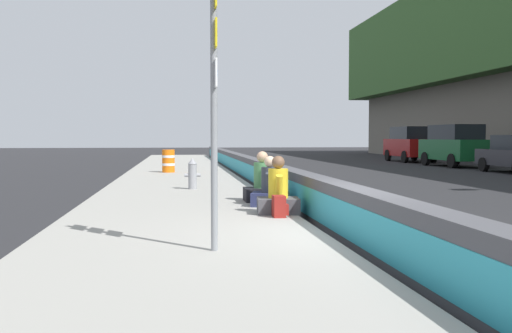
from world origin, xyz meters
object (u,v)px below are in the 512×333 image
seated_person_middle (270,190)px  seated_person_rear (262,186)px  fire_hydrant (193,173)px  parked_car_midline (455,145)px  seated_person_foreground (278,195)px  construction_barrel (168,161)px  backpack (279,207)px  route_sign_post (214,90)px  parked_car_far (410,144)px

seated_person_middle → seated_person_rear: bearing=2.0°
fire_hydrant → seated_person_rear: (-3.38, -1.52, -0.09)m
seated_person_rear → parked_car_midline: (16.80, -12.98, 0.68)m
seated_person_foreground → construction_barrel: bearing=9.7°
seated_person_middle → construction_barrel: seated_person_middle is taller
seated_person_rear → backpack: seated_person_rear is taller
seated_person_middle → seated_person_foreground: bearing=178.5°
route_sign_post → seated_person_foreground: route_sign_post is taller
fire_hydrant → route_sign_post: bearing=-179.6°
seated_person_rear → seated_person_middle: bearing=-178.0°
seated_person_rear → parked_car_midline: parked_car_midline is taller
parked_car_far → fire_hydrant: bearing=143.6°
backpack → parked_car_midline: 23.48m
fire_hydrant → construction_barrel: bearing=5.7°
construction_barrel → parked_car_midline: size_ratio=0.20×
route_sign_post → parked_car_far: (28.84, -14.50, -1.05)m
route_sign_post → construction_barrel: size_ratio=3.79×
parked_car_far → parked_car_midline: bearing=179.4°
seated_person_foreground → fire_hydrant: bearing=15.3°
backpack → seated_person_middle: bearing=-3.2°
fire_hydrant → parked_car_midline: bearing=-47.2°
seated_person_middle → parked_car_far: size_ratio=0.22×
route_sign_post → parked_car_midline: size_ratio=0.74×
parked_car_midline → construction_barrel: bearing=109.4°
parked_car_far → seated_person_rear: bearing=150.6°
seated_person_middle → backpack: seated_person_middle is taller
route_sign_post → seated_person_middle: route_sign_post is taller
fire_hydrant → parked_car_midline: (13.42, -14.50, 0.60)m
fire_hydrant → seated_person_foreground: 5.75m
construction_barrel → parked_car_midline: bearing=-70.6°
route_sign_post → parked_car_far: 32.30m
fire_hydrant → seated_person_middle: size_ratio=0.82×
backpack → route_sign_post: bearing=155.5°
seated_person_foreground → parked_car_midline: size_ratio=0.23×
fire_hydrant → parked_car_far: 24.53m
seated_person_middle → parked_car_midline: 21.96m
parked_car_midline → parked_car_far: 6.31m
fire_hydrant → seated_person_rear: 3.71m
backpack → parked_car_midline: bearing=-33.8°
fire_hydrant → parked_car_midline: parked_car_midline is taller
seated_person_middle → parked_car_far: parked_car_far is taller
construction_barrel → parked_car_far: parked_car_far is taller
fire_hydrant → parked_car_midline: 19.77m
seated_person_middle → seated_person_rear: seated_person_rear is taller
construction_barrel → route_sign_post: bearing=-177.1°
parked_car_far → construction_barrel: bearing=127.3°
route_sign_post → parked_car_midline: route_sign_post is taller
parked_car_midline → seated_person_foreground: bearing=145.6°
seated_person_rear → route_sign_post: bearing=165.8°
seated_person_rear → fire_hydrant: bearing=24.2°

